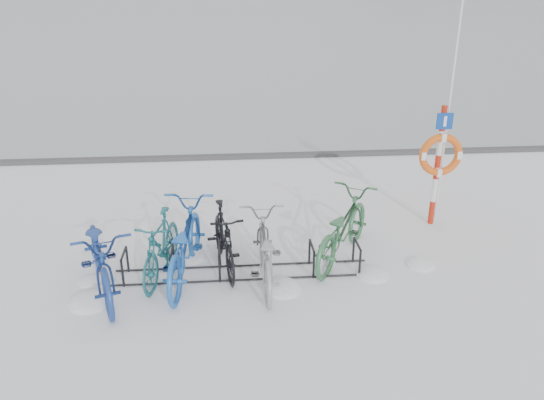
{
  "coord_description": "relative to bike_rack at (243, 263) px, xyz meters",
  "views": [
    {
      "loc": [
        -0.17,
        -7.26,
        4.23
      ],
      "look_at": [
        0.51,
        0.6,
        0.99
      ],
      "focal_mm": 35.0,
      "sensor_mm": 36.0,
      "label": 1
    }
  ],
  "objects": [
    {
      "name": "bike_1",
      "position": [
        -1.25,
        0.1,
        0.34
      ],
      "size": [
        0.82,
        1.79,
        1.04
      ],
      "primitive_type": "imported",
      "rotation": [
        0.0,
        0.0,
        -0.2
      ],
      "color": "#1B5E65",
      "rests_on": "ground"
    },
    {
      "name": "bike_5",
      "position": [
        1.64,
        0.42,
        0.39
      ],
      "size": [
        1.79,
        2.23,
        1.13
      ],
      "primitive_type": "imported",
      "rotation": [
        0.0,
        0.0,
        2.58
      ],
      "color": "#336A42",
      "rests_on": "ground"
    },
    {
      "name": "snow_drifts",
      "position": [
        0.1,
        -0.17,
        -0.18
      ],
      "size": [
        5.63,
        1.88,
        0.22
      ],
      "color": "white",
      "rests_on": "ground"
    },
    {
      "name": "lifebuoy_station",
      "position": [
        3.62,
        1.52,
        1.19
      ],
      "size": [
        0.79,
        0.22,
        4.09
      ],
      "color": "#B3220E",
      "rests_on": "ground"
    },
    {
      "name": "ground",
      "position": [
        0.0,
        0.0,
        -0.18
      ],
      "size": [
        900.0,
        900.0,
        0.0
      ],
      "primitive_type": "plane",
      "color": "white",
      "rests_on": "ground"
    },
    {
      "name": "quay_edge",
      "position": [
        0.0,
        5.9,
        -0.13
      ],
      "size": [
        400.0,
        0.25,
        0.1
      ],
      "primitive_type": "cube",
      "color": "#3F3F42",
      "rests_on": "ground"
    },
    {
      "name": "bike_4",
      "position": [
        0.32,
        -0.19,
        0.35
      ],
      "size": [
        0.71,
        2.01,
        1.06
      ],
      "primitive_type": "imported",
      "rotation": [
        0.0,
        0.0,
        3.14
      ],
      "color": "#929399",
      "rests_on": "ground"
    },
    {
      "name": "bike_3",
      "position": [
        -0.28,
        0.27,
        0.35
      ],
      "size": [
        0.78,
        1.81,
        1.06
      ],
      "primitive_type": "imported",
      "rotation": [
        0.0,
        0.0,
        0.16
      ],
      "color": "black",
      "rests_on": "ground"
    },
    {
      "name": "bike_2",
      "position": [
        -0.9,
        0.02,
        0.41
      ],
      "size": [
        1.07,
        2.33,
        1.18
      ],
      "primitive_type": "imported",
      "rotation": [
        0.0,
        0.0,
        3.01
      ],
      "color": "blue",
      "rests_on": "ground"
    },
    {
      "name": "bike_rack",
      "position": [
        0.0,
        0.0,
        0.0
      ],
      "size": [
        4.0,
        0.48,
        0.46
      ],
      "color": "black",
      "rests_on": "ground"
    },
    {
      "name": "bike_0",
      "position": [
        -2.07,
        -0.28,
        0.4
      ],
      "size": [
        1.44,
        2.36,
        1.17
      ],
      "primitive_type": "imported",
      "rotation": [
        0.0,
        0.0,
        0.32
      ],
      "color": "navy",
      "rests_on": "ground"
    }
  ]
}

